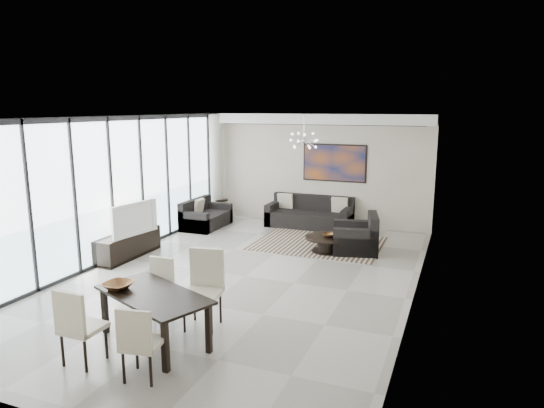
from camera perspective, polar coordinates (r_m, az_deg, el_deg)
The scene contains 20 objects.
room_shell at distance 8.51m, azimuth -0.45°, elevation 0.34°, with size 6.00×9.00×2.90m.
window_wall at distance 10.21m, azimuth -17.99°, elevation 1.74°, with size 0.37×8.95×2.90m.
soffit at distance 12.57m, azimuth 5.04°, elevation 9.93°, with size 5.98×0.40×0.26m, color white.
painting at distance 12.68m, azimuth 7.35°, elevation 4.81°, with size 1.68×0.04×0.98m, color #AA5317.
chandelier at distance 10.78m, azimuth 3.77°, elevation 7.48°, with size 0.66×0.66×0.71m.
rug at distance 11.18m, azimuth 5.53°, elevation -4.63°, with size 2.83×2.17×0.01m, color black.
coffee_table at distance 10.54m, azimuth 6.54°, elevation -4.60°, with size 0.96×0.96×0.34m.
bowl_coffee at distance 10.46m, azimuth 6.67°, elevation -3.68°, with size 0.26×0.26×0.08m, color brown.
sofa_main at distance 12.67m, azimuth 4.46°, elevation -1.48°, with size 2.18×0.89×0.79m.
loveseat at distance 12.71m, azimuth -7.89°, elevation -1.61°, with size 0.81×1.45×0.72m.
armchair at distance 10.63m, azimuth 9.97°, elevation -4.05°, with size 1.14×1.17×0.83m.
side_table at distance 13.71m, azimuth -5.99°, elevation -0.16°, with size 0.38×0.38×0.53m.
tv_console at distance 10.54m, azimuth -16.59°, elevation -4.63°, with size 0.47×1.66×0.52m, color black.
television at distance 10.25m, azimuth -16.29°, elevation -1.63°, with size 1.17×0.15×0.67m, color gray.
dining_table at distance 6.65m, azimuth -13.77°, elevation -10.87°, with size 1.84×1.39×0.69m.
dining_chair_sw at distance 6.36m, azimuth -22.00°, elevation -12.80°, with size 0.46×0.46×0.98m.
dining_chair_se at distance 5.83m, azimuth -15.42°, elevation -15.09°, with size 0.49×0.49×0.91m.
dining_chair_nw at distance 7.47m, azimuth -13.17°, elevation -9.10°, with size 0.41×0.41×0.88m.
dining_chair_ne at distance 7.02m, azimuth -7.94°, elevation -9.10°, with size 0.58×0.58×1.10m.
bowl_dining at distance 6.87m, azimuth -17.66°, elevation -9.15°, with size 0.38×0.38×0.09m, color brown.
Camera 1 is at (3.60, -7.74, 3.08)m, focal length 32.00 mm.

